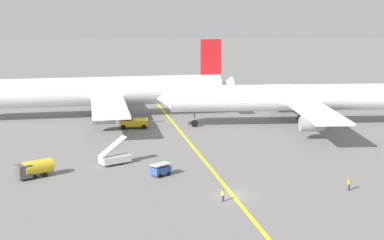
{
  "coord_description": "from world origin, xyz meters",
  "views": [
    {
      "loc": [
        -10.98,
        -67.36,
        23.68
      ],
      "look_at": [
        -2.95,
        26.93,
        4.0
      ],
      "focal_mm": 54.0,
      "sensor_mm": 36.0,
      "label": 1
    }
  ],
  "objects_px": {
    "airliner_at_gate_left": "(95,92)",
    "ground_crew_wing_walker_right": "(223,195)",
    "gse_stair_truck_yellow": "(115,157)",
    "gse_fuel_bowser_stubby": "(34,168)",
    "airliner_being_pushed": "(292,98)",
    "pushback_tug": "(133,122)",
    "ground_crew_marshaller_foreground": "(349,184)",
    "gse_baggage_cart_trailing": "(161,170)"
  },
  "relations": [
    {
      "from": "gse_stair_truck_yellow",
      "to": "gse_fuel_bowser_stubby",
      "type": "relative_size",
      "value": 0.95
    },
    {
      "from": "airliner_being_pushed",
      "to": "gse_baggage_cart_trailing",
      "type": "height_order",
      "value": "airliner_being_pushed"
    },
    {
      "from": "ground_crew_marshaller_foreground",
      "to": "airliner_at_gate_left",
      "type": "bearing_deg",
      "value": 125.52
    },
    {
      "from": "airliner_being_pushed",
      "to": "gse_fuel_bowser_stubby",
      "type": "xyz_separation_m",
      "value": [
        -43.25,
        -29.94,
        -4.01
      ]
    },
    {
      "from": "airliner_being_pushed",
      "to": "gse_stair_truck_yellow",
      "type": "bearing_deg",
      "value": -143.4
    },
    {
      "from": "airliner_at_gate_left",
      "to": "gse_fuel_bowser_stubby",
      "type": "distance_m",
      "value": 41.4
    },
    {
      "from": "pushback_tug",
      "to": "ground_crew_marshaller_foreground",
      "type": "bearing_deg",
      "value": -54.67
    },
    {
      "from": "pushback_tug",
      "to": "ground_crew_wing_walker_right",
      "type": "bearing_deg",
      "value": -74.82
    },
    {
      "from": "gse_stair_truck_yellow",
      "to": "ground_crew_wing_walker_right",
      "type": "bearing_deg",
      "value": -51.66
    },
    {
      "from": "airliner_being_pushed",
      "to": "gse_stair_truck_yellow",
      "type": "height_order",
      "value": "airliner_being_pushed"
    },
    {
      "from": "airliner_at_gate_left",
      "to": "ground_crew_wing_walker_right",
      "type": "height_order",
      "value": "airliner_at_gate_left"
    },
    {
      "from": "gse_baggage_cart_trailing",
      "to": "ground_crew_marshaller_foreground",
      "type": "distance_m",
      "value": 24.99
    },
    {
      "from": "airliner_at_gate_left",
      "to": "gse_fuel_bowser_stubby",
      "type": "relative_size",
      "value": 11.35
    },
    {
      "from": "gse_baggage_cart_trailing",
      "to": "ground_crew_wing_walker_right",
      "type": "relative_size",
      "value": 2.01
    },
    {
      "from": "ground_crew_wing_walker_right",
      "to": "airliner_at_gate_left",
      "type": "bearing_deg",
      "value": 109.97
    },
    {
      "from": "gse_baggage_cart_trailing",
      "to": "ground_crew_marshaller_foreground",
      "type": "relative_size",
      "value": 1.84
    },
    {
      "from": "pushback_tug",
      "to": "gse_stair_truck_yellow",
      "type": "distance_m",
      "value": 24.83
    },
    {
      "from": "airliner_at_gate_left",
      "to": "gse_baggage_cart_trailing",
      "type": "distance_m",
      "value": 43.44
    },
    {
      "from": "airliner_at_gate_left",
      "to": "airliner_being_pushed",
      "type": "xyz_separation_m",
      "value": [
        38.06,
        -10.94,
        0.0
      ]
    },
    {
      "from": "ground_crew_marshaller_foreground",
      "to": "gse_baggage_cart_trailing",
      "type": "bearing_deg",
      "value": 160.61
    },
    {
      "from": "gse_fuel_bowser_stubby",
      "to": "ground_crew_wing_walker_right",
      "type": "relative_size",
      "value": 3.31
    },
    {
      "from": "gse_stair_truck_yellow",
      "to": "ground_crew_marshaller_foreground",
      "type": "height_order",
      "value": "gse_stair_truck_yellow"
    },
    {
      "from": "pushback_tug",
      "to": "gse_baggage_cart_trailing",
      "type": "relative_size",
      "value": 2.73
    },
    {
      "from": "airliner_at_gate_left",
      "to": "gse_fuel_bowser_stubby",
      "type": "height_order",
      "value": "airliner_at_gate_left"
    },
    {
      "from": "airliner_being_pushed",
      "to": "ground_crew_wing_walker_right",
      "type": "relative_size",
      "value": 32.72
    },
    {
      "from": "gse_stair_truck_yellow",
      "to": "gse_baggage_cart_trailing",
      "type": "height_order",
      "value": "gse_stair_truck_yellow"
    },
    {
      "from": "airliner_at_gate_left",
      "to": "gse_stair_truck_yellow",
      "type": "bearing_deg",
      "value": -81.27
    },
    {
      "from": "pushback_tug",
      "to": "airliner_being_pushed",
      "type": "bearing_deg",
      "value": -0.89
    },
    {
      "from": "pushback_tug",
      "to": "gse_fuel_bowser_stubby",
      "type": "bearing_deg",
      "value": -112.94
    },
    {
      "from": "airliner_being_pushed",
      "to": "pushback_tug",
      "type": "relative_size",
      "value": 5.95
    },
    {
      "from": "airliner_at_gate_left",
      "to": "gse_stair_truck_yellow",
      "type": "height_order",
      "value": "airliner_at_gate_left"
    },
    {
      "from": "gse_baggage_cart_trailing",
      "to": "gse_stair_truck_yellow",
      "type": "bearing_deg",
      "value": 136.21
    },
    {
      "from": "pushback_tug",
      "to": "gse_fuel_bowser_stubby",
      "type": "height_order",
      "value": "pushback_tug"
    },
    {
      "from": "airliner_at_gate_left",
      "to": "ground_crew_marshaller_foreground",
      "type": "relative_size",
      "value": 34.37
    },
    {
      "from": "pushback_tug",
      "to": "gse_stair_truck_yellow",
      "type": "height_order",
      "value": "gse_stair_truck_yellow"
    },
    {
      "from": "ground_crew_wing_walker_right",
      "to": "ground_crew_marshaller_foreground",
      "type": "relative_size",
      "value": 0.92
    },
    {
      "from": "airliner_being_pushed",
      "to": "gse_fuel_bowser_stubby",
      "type": "height_order",
      "value": "airliner_being_pushed"
    },
    {
      "from": "airliner_at_gate_left",
      "to": "ground_crew_marshaller_foreground",
      "type": "bearing_deg",
      "value": -54.48
    },
    {
      "from": "gse_stair_truck_yellow",
      "to": "gse_baggage_cart_trailing",
      "type": "distance_m",
      "value": 9.12
    },
    {
      "from": "gse_fuel_bowser_stubby",
      "to": "ground_crew_marshaller_foreground",
      "type": "bearing_deg",
      "value": -12.36
    },
    {
      "from": "gse_fuel_bowser_stubby",
      "to": "gse_stair_truck_yellow",
      "type": "bearing_deg",
      "value": 28.2
    },
    {
      "from": "gse_stair_truck_yellow",
      "to": "ground_crew_marshaller_foreground",
      "type": "relative_size",
      "value": 2.89
    }
  ]
}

